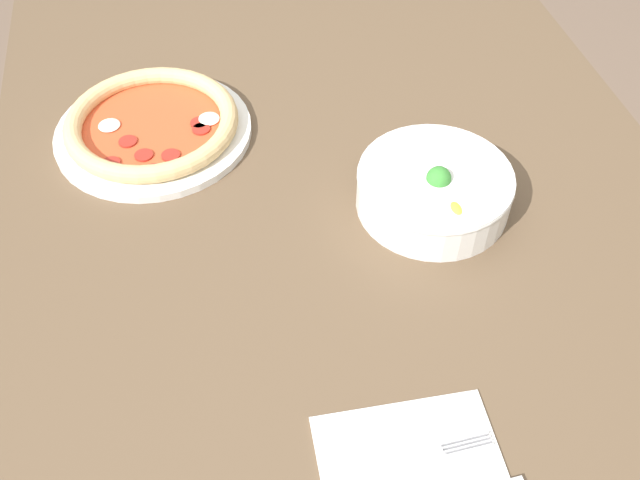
{
  "coord_description": "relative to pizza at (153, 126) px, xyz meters",
  "views": [
    {
      "loc": [
        0.66,
        -0.17,
        1.43
      ],
      "look_at": [
        0.08,
        -0.05,
        0.77
      ],
      "focal_mm": 40.0,
      "sensor_mm": 36.0,
      "label": 1
    }
  ],
  "objects": [
    {
      "name": "ground_plane",
      "position": [
        0.19,
        0.24,
        -0.77
      ],
      "size": [
        8.0,
        8.0,
        0.0
      ],
      "primitive_type": "plane",
      "color": "brown"
    },
    {
      "name": "pizza",
      "position": [
        0.0,
        0.0,
        0.0
      ],
      "size": [
        0.29,
        0.29,
        0.04
      ],
      "color": "white",
      "rests_on": "dining_table"
    },
    {
      "name": "bowl",
      "position": [
        0.22,
        0.35,
        0.02
      ],
      "size": [
        0.2,
        0.2,
        0.07
      ],
      "color": "white",
      "rests_on": "dining_table"
    },
    {
      "name": "fork",
      "position": [
        0.56,
        0.22,
        -0.01
      ],
      "size": [
        0.02,
        0.17,
        0.0
      ],
      "rotation": [
        0.0,
        0.0,
        1.61
      ],
      "color": "silver",
      "rests_on": "napkin"
    },
    {
      "name": "dining_table",
      "position": [
        0.19,
        0.24,
        -0.11
      ],
      "size": [
        1.31,
        0.94,
        0.75
      ],
      "color": "brown",
      "rests_on": "ground_plane"
    }
  ]
}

